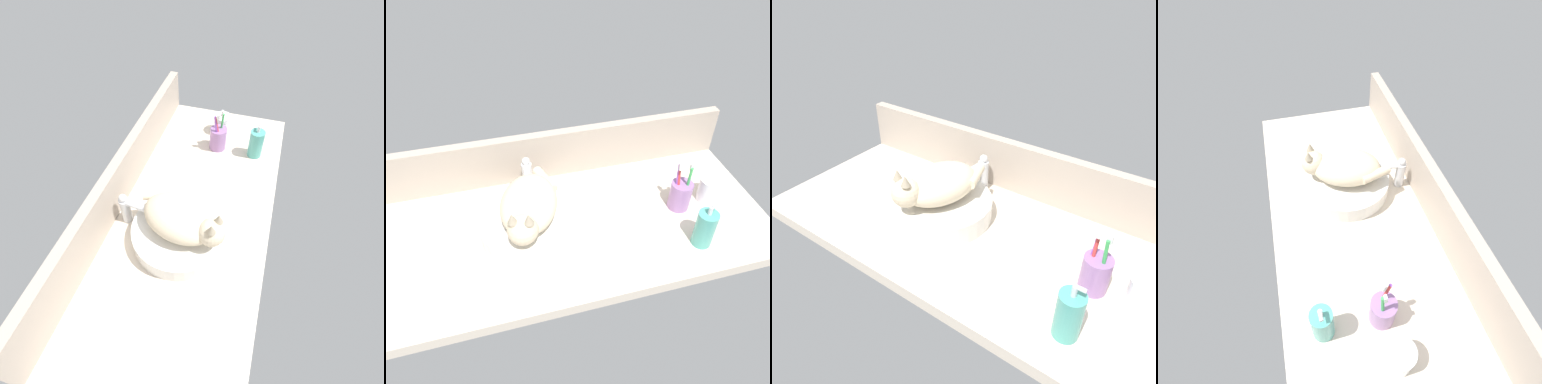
{
  "view_description": "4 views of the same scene",
  "coord_description": "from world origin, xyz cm",
  "views": [
    {
      "loc": [
        -64.33,
        -18.73,
        90.07
      ],
      "look_at": [
        0.37,
        -0.16,
        10.97
      ],
      "focal_mm": 28.0,
      "sensor_mm": 36.0,
      "label": 1
    },
    {
      "loc": [
        -18.78,
        -81.06,
        90.17
      ],
      "look_at": [
        4.36,
        4.83,
        9.16
      ],
      "focal_mm": 35.0,
      "sensor_mm": 36.0,
      "label": 2
    },
    {
      "loc": [
        49.72,
        -73.61,
        73.43
      ],
      "look_at": [
        -4.3,
        2.21,
        11.05
      ],
      "focal_mm": 35.0,
      "sensor_mm": 36.0,
      "label": 3
    },
    {
      "loc": [
        64.28,
        -16.96,
        88.02
      ],
      "look_at": [
        -4.22,
        0.06,
        7.03
      ],
      "focal_mm": 28.0,
      "sensor_mm": 36.0,
      "label": 4
    }
  ],
  "objects": [
    {
      "name": "toothbrush_cup",
      "position": [
        38.11,
        -1.3,
        5.5
      ],
      "size": [
        7.25,
        7.25,
        18.67
      ],
      "color": "#996BA8",
      "rests_on": "ground_plane"
    },
    {
      "name": "backsplash_panel",
      "position": [
        0.0,
        27.38,
        8.99
      ],
      "size": [
        130.94,
        3.6,
        17.99
      ],
      "primitive_type": "cube",
      "color": "#AD9E8E",
      "rests_on": "ground_plane"
    },
    {
      "name": "water_glass",
      "position": [
        49.73,
        -0.63,
        3.84
      ],
      "size": [
        7.83,
        7.83,
        8.87
      ],
      "color": "white",
      "rests_on": "ground_plane"
    },
    {
      "name": "cat",
      "position": [
        -12.39,
        -0.74,
        12.31
      ],
      "size": [
        23.52,
        30.55,
        14.0
      ],
      "color": "beige",
      "rests_on": "sink_basin"
    },
    {
      "name": "sink_basin",
      "position": [
        -12.07,
        0.59,
        3.28
      ],
      "size": [
        32.35,
        32.35,
        6.55
      ],
      "primitive_type": "cylinder",
      "color": "silver",
      "rests_on": "ground_plane"
    },
    {
      "name": "faucet",
      "position": [
        -9.78,
        20.13,
        7.3
      ],
      "size": [
        4.06,
        11.86,
        13.6
      ],
      "color": "silver",
      "rests_on": "ground_plane"
    },
    {
      "name": "ground_plane",
      "position": [
        0.0,
        0.0,
        -2.0
      ],
      "size": [
        130.94,
        58.36,
        4.0
      ],
      "primitive_type": "cube",
      "color": "beige"
    },
    {
      "name": "soap_dispenser",
      "position": [
        37.83,
        -17.83,
        6.33
      ],
      "size": [
        6.12,
        6.12,
        15.76
      ],
      "color": "teal",
      "rests_on": "ground_plane"
    }
  ]
}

